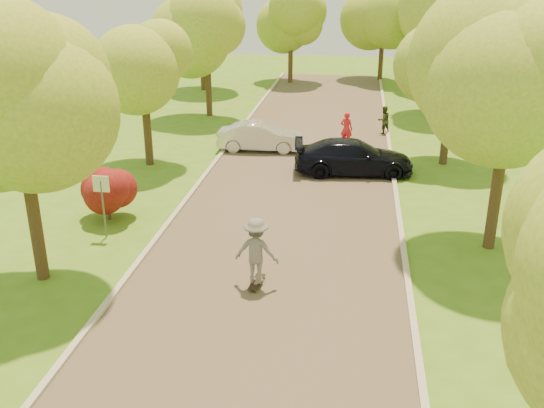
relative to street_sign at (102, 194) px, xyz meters
The scene contains 22 objects.
ground 7.22m from the street_sign, 34.59° to the right, with size 100.00×100.00×0.00m, color #48741B.
road 7.22m from the street_sign, 34.59° to the left, with size 8.00×60.00×0.01m, color #4C4438.
curb_left 4.62m from the street_sign, 66.37° to the left, with size 0.18×60.00×0.12m, color #B2AD9E.
curb_right 10.74m from the street_sign, 22.10° to the left, with size 0.18×60.00×0.12m, color #B2AD9E.
street_sign is the anchor object (origin of this frame).
red_shrub 1.65m from the street_sign, 108.43° to the left, with size 1.70×1.70×1.95m.
tree_l_mida 4.72m from the street_sign, 99.39° to the right, with size 4.71×4.60×7.39m.
tree_l_midb 8.61m from the street_sign, 97.22° to the left, with size 4.30×4.20×6.62m.
tree_l_far 18.43m from the street_sign, 91.87° to the left, with size 4.92×4.80×7.79m.
tree_r_mida 13.46m from the street_sign, ahead, with size 5.13×5.00×7.95m.
tree_r_midb 16.27m from the street_sign, 38.90° to the left, with size 4.51×4.40×7.01m.
tree_r_far 24.25m from the street_sign, 56.91° to the left, with size 5.33×5.20×8.34m.
tree_bg_a 26.44m from the street_sign, 96.53° to the left, with size 5.12×5.00×7.72m.
tree_bg_b 31.57m from the street_sign, 63.40° to the left, with size 5.12×5.00×7.95m.
tree_bg_c 30.35m from the street_sign, 84.26° to the left, with size 4.92×4.80×7.33m.
tree_bg_d 33.74m from the street_sign, 72.61° to the left, with size 5.12×5.00×7.72m.
silver_sedan 11.55m from the street_sign, 72.30° to the left, with size 1.47×4.21×1.39m, color silver.
dark_sedan 11.41m from the street_sign, 44.62° to the left, with size 2.10×5.16×1.50m, color black.
longboard 6.30m from the street_sign, 24.77° to the right, with size 0.37×1.02×0.12m.
skateboarder 6.15m from the street_sign, 24.77° to the right, with size 1.26×0.72×1.94m, color slate.
person_striped 14.65m from the street_sign, 58.43° to the left, with size 0.63×0.41×1.72m, color red.
person_olive 17.90m from the street_sign, 57.54° to the left, with size 0.74×0.57×1.52m, color #30341F.
Camera 1 is at (2.36, -13.62, 8.49)m, focal length 40.00 mm.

